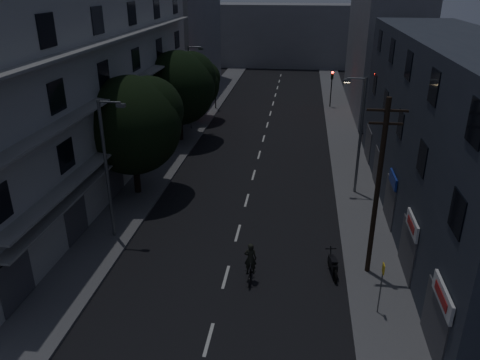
% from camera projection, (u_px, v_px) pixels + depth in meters
% --- Properties ---
extents(ground, '(160.00, 160.00, 0.00)m').
position_uv_depth(ground, '(260.00, 153.00, 40.51)').
color(ground, black).
rests_on(ground, ground).
extents(sidewalk_left, '(3.00, 90.00, 0.15)m').
position_uv_depth(sidewalk_left, '(175.00, 148.00, 41.38)').
color(sidewalk_left, '#565659').
rests_on(sidewalk_left, ground).
extents(sidewalk_right, '(3.00, 90.00, 0.15)m').
position_uv_depth(sidewalk_right, '(348.00, 156.00, 39.57)').
color(sidewalk_right, '#565659').
rests_on(sidewalk_right, ground).
extents(lane_markings, '(0.15, 60.50, 0.01)m').
position_uv_depth(lane_markings, '(266.00, 131.00, 46.19)').
color(lane_markings, beige).
rests_on(lane_markings, ground).
extents(building_left, '(7.00, 36.00, 14.00)m').
position_uv_depth(building_left, '(82.00, 85.00, 32.80)').
color(building_left, '#ABABA6').
rests_on(building_left, ground).
extents(building_right, '(6.19, 28.00, 11.00)m').
position_uv_depth(building_right, '(451.00, 137.00, 26.87)').
color(building_right, '#2D323D').
rests_on(building_right, ground).
extents(building_far_left, '(6.00, 20.00, 16.00)m').
position_uv_depth(building_far_left, '(184.00, 29.00, 59.71)').
color(building_far_left, slate).
rests_on(building_far_left, ground).
extents(building_far_right, '(6.00, 20.00, 13.00)m').
position_uv_depth(building_far_right, '(382.00, 51.00, 51.95)').
color(building_far_right, slate).
rests_on(building_far_right, ground).
extents(building_far_end, '(24.00, 8.00, 10.00)m').
position_uv_depth(building_far_end, '(285.00, 35.00, 79.47)').
color(building_far_end, slate).
rests_on(building_far_end, ground).
extents(tree_near, '(6.57, 6.57, 8.10)m').
position_uv_depth(tree_near, '(133.00, 121.00, 30.85)').
color(tree_near, black).
rests_on(tree_near, sidewalk_left).
extents(tree_mid, '(6.55, 6.55, 8.06)m').
position_uv_depth(tree_mid, '(179.00, 85.00, 41.49)').
color(tree_mid, black).
rests_on(tree_mid, sidewalk_left).
extents(tree_far, '(4.97, 4.97, 6.15)m').
position_uv_depth(tree_far, '(196.00, 83.00, 48.12)').
color(tree_far, black).
rests_on(tree_far, sidewalk_left).
extents(traffic_signal_far_right, '(0.28, 0.37, 4.10)m').
position_uv_depth(traffic_signal_far_right, '(332.00, 81.00, 53.33)').
color(traffic_signal_far_right, black).
rests_on(traffic_signal_far_right, sidewalk_right).
extents(traffic_signal_far_left, '(0.28, 0.37, 4.10)m').
position_uv_depth(traffic_signal_far_left, '(215.00, 83.00, 52.63)').
color(traffic_signal_far_left, black).
rests_on(traffic_signal_far_left, sidewalk_left).
extents(street_lamp_left_near, '(1.51, 0.25, 8.00)m').
position_uv_depth(street_lamp_left_near, '(108.00, 164.00, 25.48)').
color(street_lamp_left_near, slate).
rests_on(street_lamp_left_near, sidewalk_left).
extents(street_lamp_right, '(1.51, 0.25, 8.00)m').
position_uv_depth(street_lamp_right, '(359.00, 131.00, 31.04)').
color(street_lamp_right, slate).
rests_on(street_lamp_right, sidewalk_right).
extents(street_lamp_left_far, '(1.51, 0.25, 8.00)m').
position_uv_depth(street_lamp_left_far, '(191.00, 84.00, 44.85)').
color(street_lamp_left_far, '#57595F').
rests_on(street_lamp_left_far, sidewalk_left).
extents(utility_pole, '(1.80, 0.24, 9.00)m').
position_uv_depth(utility_pole, '(378.00, 187.00, 22.07)').
color(utility_pole, black).
rests_on(utility_pole, sidewalk_right).
extents(bus_stop_sign, '(0.06, 0.35, 2.52)m').
position_uv_depth(bus_stop_sign, '(382.00, 280.00, 20.27)').
color(bus_stop_sign, '#595B60').
rests_on(bus_stop_sign, sidewalk_right).
extents(motorcycle, '(0.61, 1.98, 1.27)m').
position_uv_depth(motorcycle, '(333.00, 266.00, 23.71)').
color(motorcycle, black).
rests_on(motorcycle, ground).
extents(cyclist, '(0.67, 1.70, 2.12)m').
position_uv_depth(cyclist, '(250.00, 268.00, 23.13)').
color(cyclist, black).
rests_on(cyclist, ground).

